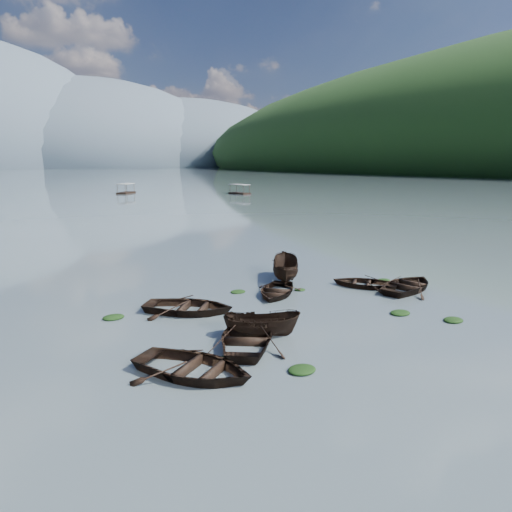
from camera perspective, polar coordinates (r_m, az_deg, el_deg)
ground_plane at (r=22.52m, az=15.32°, el=-10.41°), size 2400.00×2400.00×0.00m
haze_mtn_c at (r=927.76m, az=-19.91°, el=10.42°), size 520.00×520.00×260.00m
haze_mtn_d at (r=974.12m, az=-9.25°, el=10.98°), size 520.00×520.00×220.00m
rowboat_0 at (r=18.88m, az=-7.82°, el=-14.52°), size 5.97×6.29×1.06m
rowboat_1 at (r=21.71m, az=-1.01°, el=-10.82°), size 5.82×6.24×1.05m
rowboat_2 at (r=22.61m, az=0.72°, el=-9.88°), size 3.94×3.16×1.45m
rowboat_3 at (r=32.01m, az=13.38°, el=-3.71°), size 5.14×5.28×0.89m
rowboat_4 at (r=31.96m, az=18.49°, el=-4.03°), size 5.92×4.99×1.05m
rowboat_6 at (r=26.16m, az=-8.42°, el=-6.98°), size 6.25×6.03×1.06m
rowboat_7 at (r=29.27m, az=2.54°, el=-4.84°), size 5.26×5.29×0.90m
rowboat_8 at (r=32.78m, az=3.63°, el=-3.05°), size 4.17×5.13×1.89m
weed_clump_0 at (r=19.10m, az=5.76°, el=-14.15°), size 1.19×0.97×0.26m
weed_clump_1 at (r=19.99m, az=-3.82°, el=-12.90°), size 0.88×0.70×0.19m
weed_clump_2 at (r=26.66m, az=23.43°, el=-7.48°), size 1.12×0.90×0.24m
weed_clump_3 at (r=30.37m, az=5.51°, el=-4.27°), size 0.77×0.65×0.17m
weed_clump_4 at (r=26.86m, az=17.57°, el=-6.92°), size 1.19×0.95×0.25m
weed_clump_5 at (r=26.09m, az=-17.38°, el=-7.45°), size 1.16×0.94×0.25m
weed_clump_6 at (r=29.75m, az=-2.27°, el=-4.56°), size 1.00×0.84×0.21m
weed_clump_7 at (r=33.74m, az=15.65°, el=-3.04°), size 1.05×0.84×0.23m
pontoon_centre at (r=130.50m, az=-15.92°, el=7.53°), size 6.28×6.95×2.55m
pontoon_right at (r=123.15m, az=-2.05°, el=7.75°), size 3.96×6.86×2.47m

